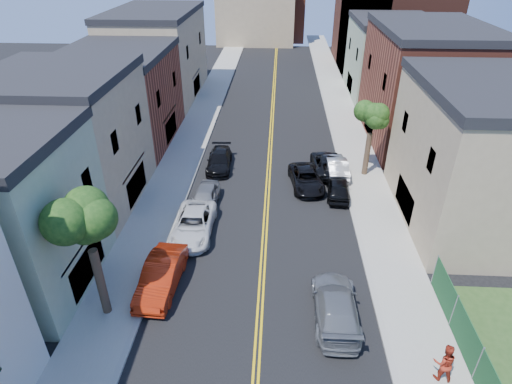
# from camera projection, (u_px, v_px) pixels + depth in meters

# --- Properties ---
(sidewalk_left) EXTENTS (3.20, 100.00, 0.15)m
(sidewalk_left) POSITION_uv_depth(u_px,v_px,m) (196.00, 125.00, 44.31)
(sidewalk_left) COLOR gray
(sidewalk_left) RESTS_ON ground
(sidewalk_right) EXTENTS (3.20, 100.00, 0.15)m
(sidewalk_right) POSITION_uv_depth(u_px,v_px,m) (348.00, 128.00, 43.56)
(sidewalk_right) COLOR gray
(sidewalk_right) RESTS_ON ground
(curb_left) EXTENTS (0.30, 100.00, 0.15)m
(curb_left) POSITION_uv_depth(u_px,v_px,m) (213.00, 126.00, 44.23)
(curb_left) COLOR gray
(curb_left) RESTS_ON ground
(curb_right) EXTENTS (0.30, 100.00, 0.15)m
(curb_right) POSITION_uv_depth(u_px,v_px,m) (331.00, 128.00, 43.64)
(curb_right) COLOR gray
(curb_right) RESTS_ON ground
(bldg_left_tan_near) EXTENTS (9.00, 10.00, 9.00)m
(bldg_left_tan_near) POSITION_uv_depth(u_px,v_px,m) (67.00, 144.00, 29.47)
(bldg_left_tan_near) COLOR #998466
(bldg_left_tan_near) RESTS_ON ground
(bldg_left_brick) EXTENTS (9.00, 12.00, 8.00)m
(bldg_left_brick) POSITION_uv_depth(u_px,v_px,m) (120.00, 100.00, 39.17)
(bldg_left_brick) COLOR brown
(bldg_left_brick) RESTS_ON ground
(bldg_left_tan_far) EXTENTS (9.00, 16.00, 9.50)m
(bldg_left_tan_far) POSITION_uv_depth(u_px,v_px,m) (158.00, 57.00, 50.80)
(bldg_left_tan_far) COLOR #998466
(bldg_left_tan_far) RESTS_ON ground
(bldg_right_tan) EXTENTS (9.00, 12.00, 9.00)m
(bldg_right_tan) POSITION_uv_depth(u_px,v_px,m) (484.00, 160.00, 27.27)
(bldg_right_tan) COLOR #998466
(bldg_right_tan) RESTS_ON ground
(bldg_right_brick) EXTENTS (9.00, 14.00, 10.00)m
(bldg_right_brick) POSITION_uv_depth(u_px,v_px,m) (423.00, 88.00, 39.04)
(bldg_right_brick) COLOR brown
(bldg_right_brick) RESTS_ON ground
(bldg_right_palegrn) EXTENTS (9.00, 12.00, 8.50)m
(bldg_right_palegrn) POSITION_uv_depth(u_px,v_px,m) (389.00, 60.00, 51.44)
(bldg_right_palegrn) COLOR gray
(bldg_right_palegrn) RESTS_ON ground
(church) EXTENTS (16.20, 14.20, 22.60)m
(church) POSITION_uv_depth(u_px,v_px,m) (387.00, 15.00, 62.74)
(church) COLOR #4C2319
(church) RESTS_ON ground
(backdrop_left) EXTENTS (14.00, 8.00, 12.00)m
(backdrop_left) POSITION_uv_depth(u_px,v_px,m) (256.00, 9.00, 77.17)
(backdrop_left) COLOR #998466
(backdrop_left) RESTS_ON ground
(backdrop_center) EXTENTS (10.00, 8.00, 10.00)m
(backdrop_center) POSITION_uv_depth(u_px,v_px,m) (278.00, 12.00, 80.92)
(backdrop_center) COLOR brown
(backdrop_center) RESTS_ON ground
(tree_left_mid) EXTENTS (5.20, 5.20, 9.29)m
(tree_left_mid) POSITION_uv_depth(u_px,v_px,m) (82.00, 206.00, 18.67)
(tree_left_mid) COLOR #34271A
(tree_left_mid) RESTS_ON sidewalk_left
(tree_right_far) EXTENTS (4.40, 4.40, 8.03)m
(tree_right_far) POSITION_uv_depth(u_px,v_px,m) (374.00, 108.00, 32.08)
(tree_right_far) COLOR #34271A
(tree_right_far) RESTS_ON sidewalk_right
(red_sedan) EXTENTS (2.04, 5.17, 1.67)m
(red_sedan) POSITION_uv_depth(u_px,v_px,m) (161.00, 276.00, 23.23)
(red_sedan) COLOR #B2250B
(red_sedan) RESTS_ON ground
(white_pickup) EXTENTS (2.54, 5.45, 1.51)m
(white_pickup) POSITION_uv_depth(u_px,v_px,m) (194.00, 224.00, 27.61)
(white_pickup) COLOR silver
(white_pickup) RESTS_ON ground
(grey_car_left) EXTENTS (1.95, 4.46, 1.50)m
(grey_car_left) POSITION_uv_depth(u_px,v_px,m) (205.00, 198.00, 30.46)
(grey_car_left) COLOR slate
(grey_car_left) RESTS_ON ground
(black_car_left) EXTENTS (2.11, 4.88, 1.40)m
(black_car_left) POSITION_uv_depth(u_px,v_px,m) (219.00, 160.00, 35.78)
(black_car_left) COLOR black
(black_car_left) RESTS_ON ground
(grey_car_right) EXTENTS (2.24, 5.46, 1.58)m
(grey_car_right) POSITION_uv_depth(u_px,v_px,m) (336.00, 306.00, 21.38)
(grey_car_right) COLOR slate
(grey_car_right) RESTS_ON ground
(black_car_right) EXTENTS (1.94, 4.23, 1.41)m
(black_car_right) POSITION_uv_depth(u_px,v_px,m) (338.00, 188.00, 31.79)
(black_car_right) COLOR black
(black_car_right) RESTS_ON ground
(silver_car_right) EXTENTS (1.86, 4.70, 1.52)m
(silver_car_right) POSITION_uv_depth(u_px,v_px,m) (336.00, 166.00, 34.74)
(silver_car_right) COLOR #B0B3B9
(silver_car_right) RESTS_ON ground
(dark_car_right_far) EXTENTS (2.60, 5.31, 1.45)m
(dark_car_right_far) POSITION_uv_depth(u_px,v_px,m) (327.00, 164.00, 35.18)
(dark_car_right_far) COLOR black
(dark_car_right_far) RESTS_ON ground
(black_suv_lane) EXTENTS (2.95, 5.26, 1.39)m
(black_suv_lane) POSITION_uv_depth(u_px,v_px,m) (306.00, 179.00, 33.02)
(black_suv_lane) COLOR black
(black_suv_lane) RESTS_ON ground
(pedestrian_right) EXTENTS (1.04, 0.86, 1.97)m
(pedestrian_right) POSITION_uv_depth(u_px,v_px,m) (444.00, 362.00, 18.10)
(pedestrian_right) COLOR maroon
(pedestrian_right) RESTS_ON sidewalk_right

